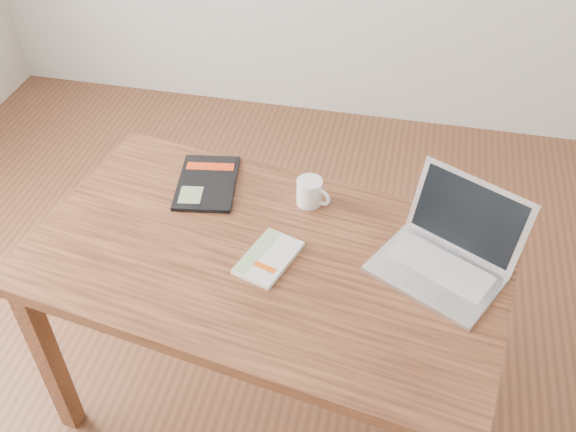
% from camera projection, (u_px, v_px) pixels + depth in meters
% --- Properties ---
extents(room, '(4.04, 4.04, 2.70)m').
position_uv_depth(room, '(209.00, 69.00, 1.38)').
color(room, '#57311D').
rests_on(room, ground).
extents(desk, '(1.45, 0.97, 0.75)m').
position_uv_depth(desk, '(267.00, 275.00, 1.87)').
color(desk, '#532C19').
rests_on(desk, ground).
extents(white_guidebook, '(0.18, 0.23, 0.02)m').
position_uv_depth(white_guidebook, '(269.00, 258.00, 1.79)').
color(white_guidebook, beige).
rests_on(white_guidebook, desk).
extents(black_guidebook, '(0.22, 0.30, 0.01)m').
position_uv_depth(black_guidebook, '(207.00, 183.00, 2.04)').
color(black_guidebook, black).
rests_on(black_guidebook, desk).
extents(laptop, '(0.43, 0.41, 0.23)m').
position_uv_depth(laptop, '(447.00, 253.00, 1.75)').
color(laptop, silver).
rests_on(laptop, desk).
extents(coffee_mug, '(0.11, 0.08, 0.09)m').
position_uv_depth(coffee_mug, '(310.00, 192.00, 1.95)').
color(coffee_mug, white).
rests_on(coffee_mug, desk).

